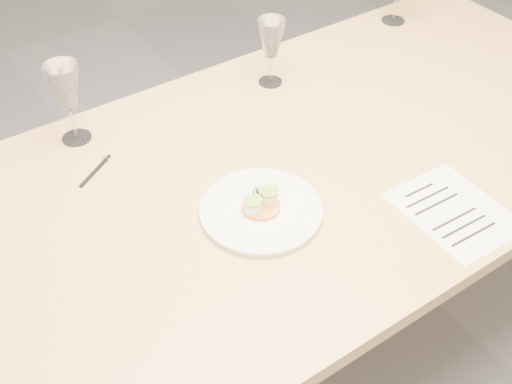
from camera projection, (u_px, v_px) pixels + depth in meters
ground at (247, 361)px, 2.04m from camera, size 7.00×7.00×0.00m
dining_table at (244, 205)px, 1.58m from camera, size 2.40×1.00×0.75m
dinner_plate at (261, 209)px, 1.45m from camera, size 0.28×0.28×0.07m
recipe_sheet at (454, 211)px, 1.46m from camera, size 0.22×0.27×0.00m
ballpoint_pen at (96, 170)px, 1.56m from camera, size 0.11×0.08×0.01m
wine_glass_1 at (65, 89)px, 1.56m from camera, size 0.09×0.09×0.22m
wine_glass_2 at (271, 40)px, 1.77m from camera, size 0.08×0.08×0.20m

